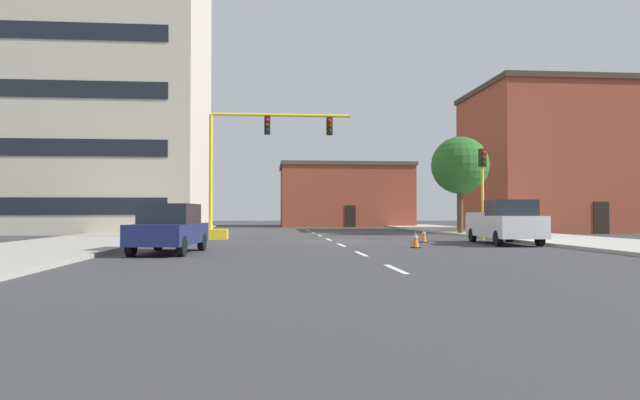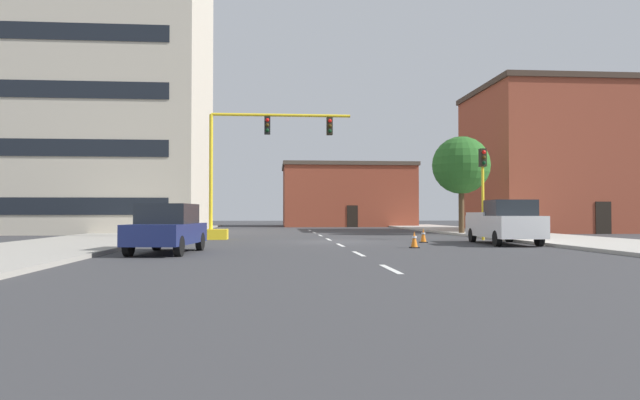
# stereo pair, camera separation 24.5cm
# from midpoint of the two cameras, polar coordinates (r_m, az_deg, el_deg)

# --- Properties ---
(ground_plane) EXTENTS (160.00, 160.00, 0.00)m
(ground_plane) POSITION_cam_midpoint_polar(r_m,az_deg,el_deg) (28.54, 1.12, -4.14)
(ground_plane) COLOR #38383A
(sidewalk_left) EXTENTS (6.00, 56.00, 0.14)m
(sidewalk_left) POSITION_cam_midpoint_polar(r_m,az_deg,el_deg) (37.37, -18.38, -3.30)
(sidewalk_left) COLOR #9E998E
(sidewalk_left) RESTS_ON ground_plane
(sidewalk_right) EXTENTS (6.00, 56.00, 0.14)m
(sidewalk_right) POSITION_cam_midpoint_polar(r_m,az_deg,el_deg) (39.23, 17.04, -3.21)
(sidewalk_right) COLOR #B2ADA3
(sidewalk_right) RESTS_ON ground_plane
(lane_stripe_seg_0) EXTENTS (0.16, 2.40, 0.01)m
(lane_stripe_seg_0) POSITION_cam_midpoint_polar(r_m,az_deg,el_deg) (14.73, 7.01, -6.77)
(lane_stripe_seg_0) COLOR silver
(lane_stripe_seg_0) RESTS_ON ground_plane
(lane_stripe_seg_1) EXTENTS (0.16, 2.40, 0.01)m
(lane_stripe_seg_1) POSITION_cam_midpoint_polar(r_m,az_deg,el_deg) (20.12, 3.73, -5.31)
(lane_stripe_seg_1) COLOR silver
(lane_stripe_seg_1) RESTS_ON ground_plane
(lane_stripe_seg_2) EXTENTS (0.16, 2.40, 0.01)m
(lane_stripe_seg_2) POSITION_cam_midpoint_polar(r_m,az_deg,el_deg) (25.56, 1.84, -4.46)
(lane_stripe_seg_2) COLOR silver
(lane_stripe_seg_2) RESTS_ON ground_plane
(lane_stripe_seg_3) EXTENTS (0.16, 2.40, 0.01)m
(lane_stripe_seg_3) POSITION_cam_midpoint_polar(r_m,az_deg,el_deg) (31.02, 0.62, -3.91)
(lane_stripe_seg_3) COLOR silver
(lane_stripe_seg_3) RESTS_ON ground_plane
(lane_stripe_seg_4) EXTENTS (0.16, 2.40, 0.01)m
(lane_stripe_seg_4) POSITION_cam_midpoint_polar(r_m,az_deg,el_deg) (36.49, -0.23, -3.52)
(lane_stripe_seg_4) COLOR silver
(lane_stripe_seg_4) RESTS_ON ground_plane
(lane_stripe_seg_5) EXTENTS (0.16, 2.40, 0.01)m
(lane_stripe_seg_5) POSITION_cam_midpoint_polar(r_m,az_deg,el_deg) (41.97, -0.86, -3.23)
(lane_stripe_seg_5) COLOR silver
(lane_stripe_seg_5) RESTS_ON ground_plane
(lane_stripe_seg_6) EXTENTS (0.16, 2.40, 0.01)m
(lane_stripe_seg_6) POSITION_cam_midpoint_polar(r_m,az_deg,el_deg) (47.46, -1.34, -3.01)
(lane_stripe_seg_6) COLOR silver
(lane_stripe_seg_6) RESTS_ON ground_plane
(building_tall_left) EXTENTS (16.11, 13.42, 22.54)m
(building_tall_left) POSITION_cam_midpoint_polar(r_m,az_deg,el_deg) (46.96, -21.44, 10.91)
(building_tall_left) COLOR beige
(building_tall_left) RESTS_ON ground_plane
(building_brick_center) EXTENTS (13.98, 9.56, 6.70)m
(building_brick_center) POSITION_cam_midpoint_polar(r_m,az_deg,el_deg) (62.87, 2.30, 0.47)
(building_brick_center) COLOR brown
(building_brick_center) RESTS_ON ground_plane
(building_row_right) EXTENTS (13.42, 10.89, 11.05)m
(building_row_right) POSITION_cam_midpoint_polar(r_m,az_deg,el_deg) (48.42, 22.60, 3.67)
(building_row_right) COLOR brown
(building_row_right) RESTS_ON ground_plane
(traffic_signal_gantry) EXTENTS (8.45, 1.20, 6.83)m
(traffic_signal_gantry) POSITION_cam_midpoint_polar(r_m,az_deg,el_deg) (31.42, -9.07, 0.16)
(traffic_signal_gantry) COLOR yellow
(traffic_signal_gantry) RESTS_ON ground_plane
(traffic_light_pole_right) EXTENTS (0.32, 0.47, 4.80)m
(traffic_light_pole_right) POSITION_cam_midpoint_polar(r_m,az_deg,el_deg) (31.49, 15.56, 2.60)
(traffic_light_pole_right) COLOR yellow
(traffic_light_pole_right) RESTS_ON ground_plane
(tree_right_mid) EXTENTS (3.73, 3.73, 6.40)m
(tree_right_mid) POSITION_cam_midpoint_polar(r_m,az_deg,el_deg) (38.58, 13.50, 3.33)
(tree_right_mid) COLOR #4C3823
(tree_right_mid) RESTS_ON ground_plane
(pickup_truck_white) EXTENTS (2.32, 5.51, 1.99)m
(pickup_truck_white) POSITION_cam_midpoint_polar(r_m,az_deg,el_deg) (27.49, 17.51, -2.16)
(pickup_truck_white) COLOR white
(pickup_truck_white) RESTS_ON ground_plane
(sedan_navy_near_left) EXTENTS (2.28, 4.66, 1.74)m
(sedan_navy_near_left) POSITION_cam_midpoint_polar(r_m,az_deg,el_deg) (20.98, -14.98, -2.69)
(sedan_navy_near_left) COLOR navy
(sedan_navy_near_left) RESTS_ON ground_plane
(traffic_cone_roadside_a) EXTENTS (0.36, 0.36, 0.69)m
(traffic_cone_roadside_a) POSITION_cam_midpoint_polar(r_m,az_deg,el_deg) (28.12, 9.97, -3.47)
(traffic_cone_roadside_a) COLOR black
(traffic_cone_roadside_a) RESTS_ON ground_plane
(traffic_cone_roadside_b) EXTENTS (0.36, 0.36, 0.68)m
(traffic_cone_roadside_b) POSITION_cam_midpoint_polar(r_m,az_deg,el_deg) (23.71, 9.14, -3.89)
(traffic_cone_roadside_b) COLOR black
(traffic_cone_roadside_b) RESTS_ON ground_plane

